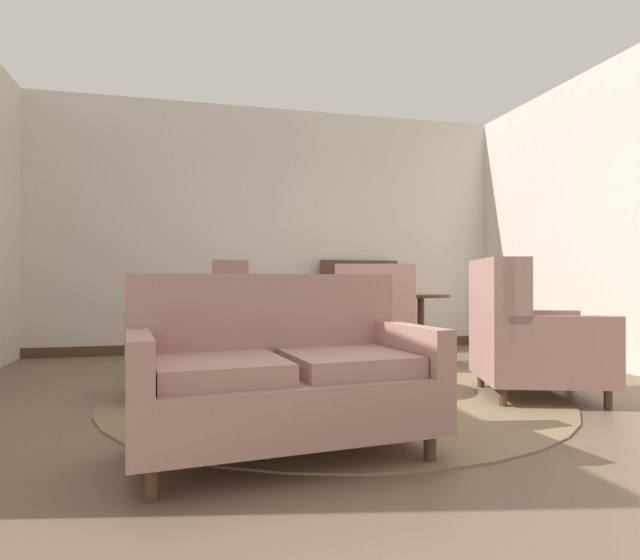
# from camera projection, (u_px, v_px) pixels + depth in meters

# --- Properties ---
(ground) EXTENTS (8.57, 8.57, 0.00)m
(ground) POSITION_uv_depth(u_px,v_px,m) (345.00, 403.00, 3.82)
(ground) COLOR brown
(wall_back) EXTENTS (6.16, 0.08, 3.10)m
(wall_back) POSITION_uv_depth(u_px,v_px,m) (277.00, 230.00, 6.79)
(wall_back) COLOR silver
(wall_back) RESTS_ON ground
(wall_right) EXTENTS (0.08, 4.29, 3.10)m
(wall_right) POSITION_uv_depth(u_px,v_px,m) (599.00, 217.00, 5.44)
(wall_right) COLOR silver
(wall_right) RESTS_ON ground
(baseboard_back) EXTENTS (6.00, 0.03, 0.12)m
(baseboard_back) POSITION_uv_depth(u_px,v_px,m) (277.00, 346.00, 6.74)
(baseboard_back) COLOR #4C3323
(baseboard_back) RESTS_ON ground
(area_rug) EXTENTS (3.46, 3.46, 0.01)m
(area_rug) POSITION_uv_depth(u_px,v_px,m) (334.00, 394.00, 4.11)
(area_rug) COLOR #847051
(area_rug) RESTS_ON ground
(coffee_table) EXTENTS (0.85, 0.85, 0.51)m
(coffee_table) POSITION_uv_depth(u_px,v_px,m) (349.00, 340.00, 4.21)
(coffee_table) COLOR #4C3323
(coffee_table) RESTS_ON ground
(porcelain_vase) EXTENTS (0.17, 0.17, 0.33)m
(porcelain_vase) POSITION_uv_depth(u_px,v_px,m) (350.00, 311.00, 4.20)
(porcelain_vase) COLOR #4C7A66
(porcelain_vase) RESTS_ON coffee_table
(settee) EXTENTS (1.57, 0.94, 0.92)m
(settee) POSITION_uv_depth(u_px,v_px,m) (281.00, 377.00, 2.69)
(settee) COLOR tan
(settee) RESTS_ON ground
(armchair_near_sideboard) EXTENTS (1.08, 1.05, 1.05)m
(armchair_near_sideboard) POSITION_uv_depth(u_px,v_px,m) (527.00, 340.00, 4.00)
(armchair_near_sideboard) COLOR tan
(armchair_near_sideboard) RESTS_ON ground
(armchair_near_window) EXTENTS (1.01, 1.04, 1.05)m
(armchair_near_window) POSITION_uv_depth(u_px,v_px,m) (375.00, 324.00, 5.38)
(armchair_near_window) COLOR tan
(armchair_near_window) RESTS_ON ground
(armchair_foreground_right) EXTENTS (0.93, 0.86, 1.04)m
(armchair_foreground_right) POSITION_uv_depth(u_px,v_px,m) (203.00, 338.00, 4.14)
(armchair_foreground_right) COLOR tan
(armchair_foreground_right) RESTS_ON ground
(armchair_beside_settee) EXTENTS (1.02, 1.06, 0.95)m
(armchair_beside_settee) POSITION_uv_depth(u_px,v_px,m) (271.00, 329.00, 5.32)
(armchair_beside_settee) COLOR tan
(armchair_beside_settee) RESTS_ON ground
(side_table) EXTENTS (0.59, 0.59, 0.75)m
(side_table) POSITION_uv_depth(u_px,v_px,m) (421.00, 323.00, 5.36)
(side_table) COLOR #4C3323
(side_table) RESTS_ON ground
(sideboard) EXTENTS (1.06, 0.34, 1.16)m
(sideboard) POSITION_uv_depth(u_px,v_px,m) (363.00, 310.00, 6.76)
(sideboard) COLOR #4C3323
(sideboard) RESTS_ON ground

